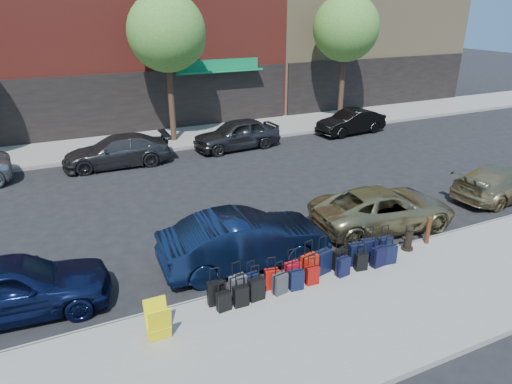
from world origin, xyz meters
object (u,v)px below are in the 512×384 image
car_near_3 (504,182)px  car_far_1 (117,151)px  bollard (428,230)px  car_near_0 (11,287)px  fire_hydrant (408,238)px  car_near_1 (244,240)px  car_far_3 (351,122)px  car_near_2 (383,208)px  tree_center (170,34)px  tree_right (348,30)px  display_rack (158,322)px  car_far_2 (237,134)px  suitcase_front_5 (309,266)px

car_near_3 → car_far_1: bearing=48.4°
bollard → car_near_0: 11.21m
fire_hydrant → car_near_1: 4.78m
bollard → car_near_0: bearing=171.4°
fire_hydrant → car_near_1: size_ratio=0.16×
car_far_3 → car_near_2: bearing=-36.4°
tree_center → tree_right: size_ratio=1.00×
car_near_1 → car_near_2: size_ratio=0.98×
fire_hydrant → display_rack: display_rack is taller
car_far_2 → car_near_3: bearing=28.6°
car_near_3 → car_far_3: car_far_3 is taller
bollard → car_far_1: 13.61m
bollard → tree_right: bearing=64.1°
car_near_2 → car_far_3: (6.06, 10.06, 0.01)m
suitcase_front_5 → car_far_3: size_ratio=0.26×
tree_center → display_rack: tree_center is taller
bollard → tree_center: bearing=104.2°
display_rack → car_near_2: bearing=17.4°
bollard → car_near_2: size_ratio=0.18×
tree_right → car_near_3: 13.52m
car_near_0 → display_rack: bearing=-125.5°
car_far_3 → car_near_3: bearing=-7.8°
car_near_3 → suitcase_front_5: bearing=97.8°
car_near_1 → car_near_3: car_near_1 is taller
fire_hydrant → suitcase_front_5: bearing=-163.1°
car_near_2 → car_far_3: 11.75m
car_near_0 → car_near_1: 5.76m
tree_center → bollard: (3.59, -14.20, -4.83)m
suitcase_front_5 → car_far_2: 12.27m
tree_center → car_near_3: tree_center is taller
display_rack → car_near_2: 8.34m
car_near_1 → car_near_2: bearing=-84.8°
display_rack → car_far_2: 14.44m
car_near_0 → car_far_1: (4.03, 9.95, -0.06)m
car_near_3 → car_far_3: 10.07m
suitcase_front_5 → car_near_3: bearing=-0.6°
car_far_1 → tree_center: bearing=129.0°
bollard → car_far_1: bearing=121.2°
car_far_3 → suitcase_front_5: bearing=-45.3°
car_near_2 → car_far_1: (-6.76, 9.97, 0.03)m
tree_center → car_far_3: tree_center is taller
fire_hydrant → car_near_3: car_near_3 is taller
tree_center → fire_hydrant: tree_center is taller
suitcase_front_5 → car_far_2: (3.01, 11.89, 0.27)m
tree_right → fire_hydrant: (-7.70, -14.25, -4.91)m
tree_right → car_near_3: bearing=-97.1°
car_far_1 → car_far_2: bearing=93.9°
car_near_0 → car_far_2: 14.17m
tree_right → car_near_3: tree_right is taller
tree_center → bollard: size_ratio=8.67×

